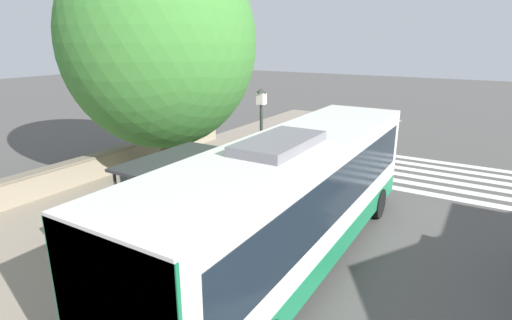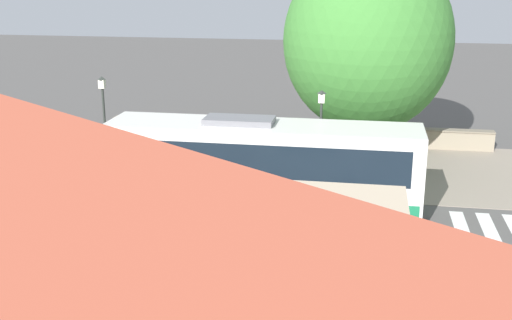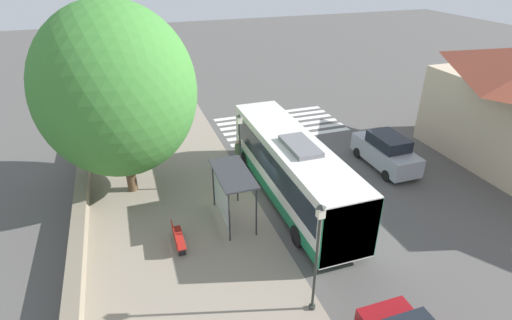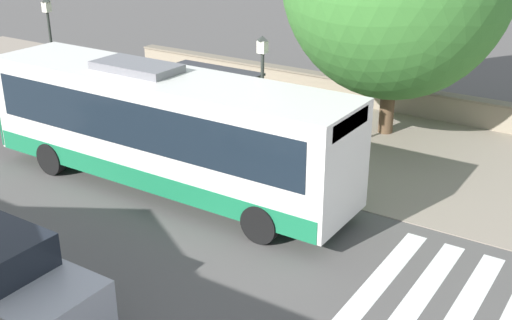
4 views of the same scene
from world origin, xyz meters
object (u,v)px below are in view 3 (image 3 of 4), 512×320
at_px(bus_shelter, 230,182).
at_px(pedestrian, 238,151).
at_px(bench, 178,237).
at_px(bus, 292,168).
at_px(street_lamp_far, 240,145).
at_px(street_lamp_near, 317,251).
at_px(shade_tree, 117,91).
at_px(parked_car_far_lane, 386,151).

xyz_separation_m(bus_shelter, pedestrian, (1.90, 5.13, -1.13)).
relative_size(pedestrian, bench, 1.00).
xyz_separation_m(bus, street_lamp_far, (-2.13, 1.97, 0.69)).
height_order(bench, street_lamp_near, street_lamp_near).
xyz_separation_m(bus, bus_shelter, (-3.47, -0.81, 0.28)).
distance_m(pedestrian, shade_tree, 7.78).
bearing_deg(bus, street_lamp_far, 137.24).
distance_m(bench, shade_tree, 7.69).
height_order(pedestrian, shade_tree, shade_tree).
height_order(bus_shelter, street_lamp_near, street_lamp_near).
bearing_deg(parked_car_far_lane, shade_tree, 171.70).
xyz_separation_m(bus, street_lamp_near, (-2.14, -6.99, 0.85)).
bearing_deg(shade_tree, bench, -73.88).
xyz_separation_m(street_lamp_near, shade_tree, (-5.67, 10.58, 2.90)).
bearing_deg(bench, pedestrian, 53.29).
height_order(street_lamp_far, shade_tree, shade_tree).
relative_size(bench, street_lamp_far, 0.40).
xyz_separation_m(street_lamp_far, shade_tree, (-5.68, 1.62, 3.06)).
relative_size(pedestrian, street_lamp_far, 0.40).
relative_size(bus_shelter, street_lamp_far, 0.76).
relative_size(pedestrian, parked_car_far_lane, 0.37).
bearing_deg(pedestrian, street_lamp_near, -92.88).
relative_size(street_lamp_near, shade_tree, 0.47).
relative_size(street_lamp_far, parked_car_far_lane, 0.92).
bearing_deg(street_lamp_far, shade_tree, 164.09).
bearing_deg(shade_tree, bus_shelter, -45.39).
distance_m(pedestrian, street_lamp_far, 2.87).
bearing_deg(street_lamp_far, bus, -42.76).
bearing_deg(pedestrian, bench, -126.71).
relative_size(bus, bench, 6.66).
xyz_separation_m(shade_tree, parked_car_far_lane, (14.59, -2.13, -4.63)).
relative_size(bus, street_lamp_near, 2.50).
xyz_separation_m(pedestrian, shade_tree, (-6.24, -0.73, 4.60)).
bearing_deg(pedestrian, street_lamp_far, -103.33).
relative_size(bus, street_lamp_far, 2.66).
xyz_separation_m(bench, street_lamp_near, (4.08, -5.08, 2.24)).
relative_size(street_lamp_far, shade_tree, 0.44).
distance_m(street_lamp_far, parked_car_far_lane, 9.06).
height_order(bus, bus_shelter, bus).
distance_m(pedestrian, parked_car_far_lane, 8.83).
height_order(bench, street_lamp_far, street_lamp_far).
distance_m(street_lamp_near, shade_tree, 12.35).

